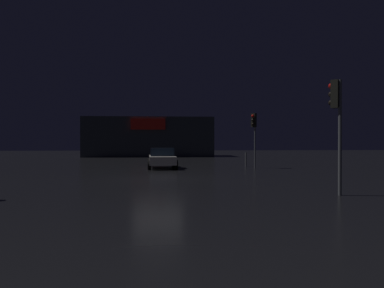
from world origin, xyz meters
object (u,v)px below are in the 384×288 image
store_building (149,137)px  traffic_signal_opposite (254,126)px  car_near (162,158)px  traffic_signal_main (337,110)px

store_building → traffic_signal_opposite: 23.86m
store_building → car_near: bearing=-85.8°
traffic_signal_opposite → store_building: bearing=110.0°
car_near → store_building: bearing=94.2°
store_building → traffic_signal_opposite: store_building is taller
traffic_signal_opposite → car_near: 6.94m
store_building → traffic_signal_main: store_building is taller
store_building → car_near: (1.63, -21.95, -1.73)m
traffic_signal_opposite → car_near: traffic_signal_opposite is taller
traffic_signal_main → car_near: (-6.19, 14.02, -2.30)m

